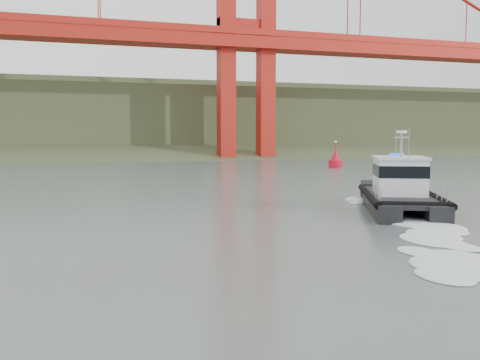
# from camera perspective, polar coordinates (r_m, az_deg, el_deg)

# --- Properties ---
(ground) EXTENTS (400.00, 400.00, 0.00)m
(ground) POSITION_cam_1_polar(r_m,az_deg,el_deg) (26.00, 8.39, -6.40)
(ground) COLOR #4E5D56
(ground) RESTS_ON ground
(headlands) EXTENTS (500.00, 105.36, 27.12)m
(headlands) POSITION_cam_1_polar(r_m,az_deg,el_deg) (148.71, -13.88, 5.65)
(headlands) COLOR #3B4B2A
(headlands) RESTS_ON ground
(patrol_boat) EXTENTS (8.65, 11.94, 5.48)m
(patrol_boat) POSITION_cam_1_polar(r_m,az_deg,el_deg) (36.83, 16.70, -1.03)
(patrol_boat) COLOR black
(patrol_boat) RESTS_ON ground
(nav_buoy) EXTENTS (2.02, 2.02, 4.22)m
(nav_buoy) POSITION_cam_1_polar(r_m,az_deg,el_deg) (79.61, 10.15, 2.08)
(nav_buoy) COLOR red
(nav_buoy) RESTS_ON ground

